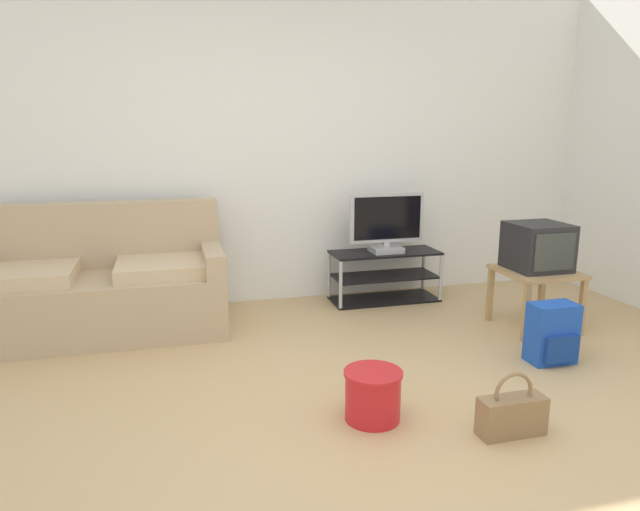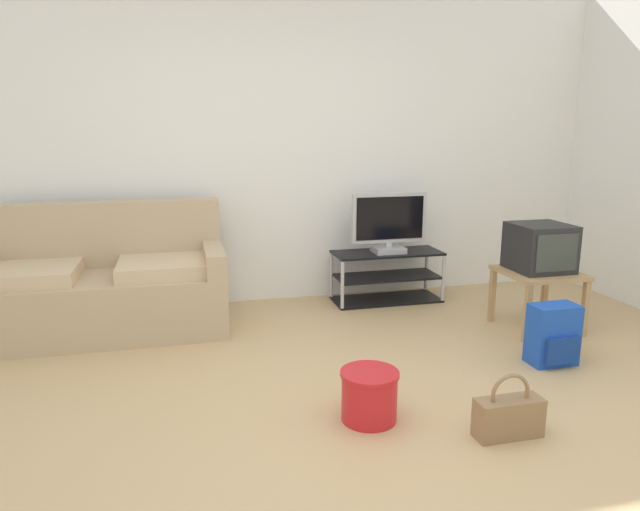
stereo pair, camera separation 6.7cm
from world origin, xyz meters
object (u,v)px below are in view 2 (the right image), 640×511
Objects in this scene: couch at (102,286)px; flat_tv at (389,223)px; tv_stand at (387,276)px; side_table at (539,280)px; handbag at (509,415)px; backpack at (553,335)px; crt_tv at (540,247)px; cleaning_bucket at (369,394)px.

flat_tv reaches higher than couch.
couch is at bearing -175.27° from tv_stand.
handbag is at bearing -128.51° from side_table.
side_table is 0.69m from backpack.
flat_tv is at bearing -90.00° from tv_stand.
flat_tv is 1.24× the size of side_table.
side_table is 1.35× the size of backpack.
tv_stand is at bearing 131.35° from side_table.
backpack is (0.55, -1.55, -0.03)m from tv_stand.
side_table is 0.24m from crt_tv.
handbag is (2.10, -2.09, -0.23)m from couch.
flat_tv is 2.15× the size of cleaning_bucket.
crt_tv is 1.02× the size of backpack.
flat_tv reaches higher than handbag.
handbag is (-0.76, -0.73, -0.08)m from backpack.
cleaning_bucket is at bearing -113.09° from flat_tv.
backpack reaches higher than handbag.
crt_tv is (0.84, -0.94, 0.41)m from tv_stand.
tv_stand is 2.79× the size of handbag.
side_table is at bearing 51.49° from handbag.
handbag reaches higher than cleaning_bucket.
couch is at bearing 135.26° from handbag.
flat_tv is 1.70m from backpack.
flat_tv reaches higher than backpack.
cleaning_bucket is (-1.66, -1.02, -0.48)m from crt_tv.
backpack is 1.43m from cleaning_bucket.
flat_tv is (2.32, 0.17, 0.35)m from couch.
side_table reaches higher than tv_stand.
flat_tv is at bearing 90.92° from backpack.
side_table reaches higher than cleaning_bucket.
flat_tv is at bearing 132.53° from crt_tv.
side_table is 1.71m from handbag.
couch is 3.18m from backpack.
backpack is at bearing 43.51° from handbag.
couch is at bearing -175.82° from flat_tv.
couch is at bearing 166.44° from side_table.
crt_tv is at bearing -48.16° from tv_stand.
flat_tv is 1.24m from crt_tv.
flat_tv is 1.64× the size of crt_tv.
crt_tv is 2.01m from cleaning_bucket.
couch is 3.26m from crt_tv.
couch is 5.83× the size of cleaning_bucket.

